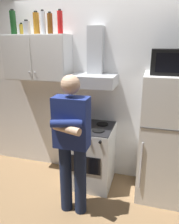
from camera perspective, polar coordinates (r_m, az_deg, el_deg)
name	(u,v)px	position (r m, az deg, el deg)	size (l,w,h in m)	color
ground_plane	(90,192)	(3.15, 0.00, -20.35)	(7.00, 7.00, 0.00)	olive
back_wall_tiled	(101,86)	(3.12, 3.06, 6.71)	(4.80, 0.10, 2.70)	white
upper_cabinet	(38,58)	(3.17, -13.41, 13.73)	(0.90, 0.37, 0.60)	silver
stove_oven	(91,155)	(3.13, 0.39, -11.20)	(0.60, 0.62, 0.87)	white
range_hood	(94,71)	(2.88, 1.13, 10.80)	(0.60, 0.44, 0.75)	#B7BABF
refrigerator	(164,139)	(2.88, 19.04, -6.70)	(0.60, 0.62, 1.60)	white
microwave	(173,62)	(2.67, 21.05, 12.21)	(0.48, 0.37, 0.28)	black
person_standing	(72,142)	(2.41, -4.67, -7.93)	(0.38, 0.33, 1.64)	#192342
bottle_beer_brown	(50,24)	(3.06, -10.32, 21.83)	(0.07, 0.07, 0.27)	brown
bottle_canister_steel	(27,28)	(3.22, -16.17, 20.47)	(0.09, 0.09, 0.18)	#B2B5BA
bottle_soda_red	(60,22)	(3.02, -7.72, 22.25)	(0.07, 0.07, 0.30)	red
bottle_liquor_amber	(36,23)	(3.15, -13.77, 21.64)	(0.08, 0.08, 0.29)	#B7721E
bottle_spice_jar	(22,29)	(3.29, -17.40, 20.00)	(0.06, 0.06, 0.15)	gold
bottle_vodka_clear	(43,23)	(3.11, -12.11, 21.91)	(0.07, 0.07, 0.30)	silver
bottle_wine_green	(13,23)	(3.31, -19.38, 21.24)	(0.08, 0.08, 0.32)	#19471E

